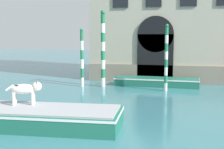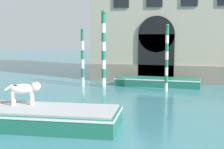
# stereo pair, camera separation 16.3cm
# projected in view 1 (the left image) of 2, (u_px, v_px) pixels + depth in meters

# --- Properties ---
(boat_foreground) EXTENTS (6.75, 2.64, 0.68)m
(boat_foreground) POSITION_uv_depth(u_px,v_px,m) (28.00, 116.00, 10.98)
(boat_foreground) COLOR #1E6651
(boat_foreground) RESTS_ON ground_plane
(dog_on_deck) EXTENTS (1.24, 0.68, 0.86)m
(dog_on_deck) POSITION_uv_depth(u_px,v_px,m) (26.00, 89.00, 11.32)
(dog_on_deck) COLOR silver
(dog_on_deck) RESTS_ON boat_foreground
(boat_moored_near_palazzo) EXTENTS (5.28, 1.49, 0.52)m
(boat_moored_near_palazzo) POSITION_uv_depth(u_px,v_px,m) (156.00, 82.00, 19.68)
(boat_moored_near_palazzo) COLOR #1E6651
(boat_moored_near_palazzo) RESTS_ON ground_plane
(mooring_pole_0) EXTENTS (0.27, 0.27, 4.70)m
(mooring_pole_0) POSITION_uv_depth(u_px,v_px,m) (103.00, 48.00, 19.14)
(mooring_pole_0) COLOR white
(mooring_pole_0) RESTS_ON ground_plane
(mooring_pole_1) EXTENTS (0.19, 0.19, 3.82)m
(mooring_pole_1) POSITION_uv_depth(u_px,v_px,m) (166.00, 58.00, 17.69)
(mooring_pole_1) COLOR white
(mooring_pole_1) RESTS_ON ground_plane
(mooring_pole_2) EXTENTS (0.21, 0.21, 3.60)m
(mooring_pole_2) POSITION_uv_depth(u_px,v_px,m) (82.00, 57.00, 19.23)
(mooring_pole_2) COLOR white
(mooring_pole_2) RESTS_ON ground_plane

